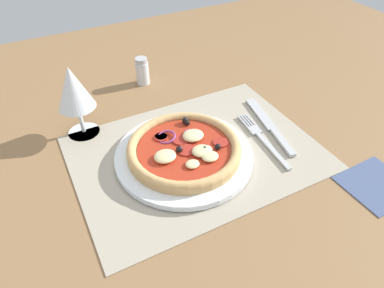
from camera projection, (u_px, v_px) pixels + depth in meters
ground_plane at (196, 157)px, 67.21cm from camera, size 190.00×140.00×2.40cm
placemat at (196, 152)px, 66.30cm from camera, size 45.61×33.69×0.40cm
plate at (184, 155)px, 64.42cm from camera, size 25.70×25.70×1.17cm
pizza at (184, 149)px, 63.32cm from camera, size 21.04×21.04×2.61cm
fork at (261, 137)px, 69.16cm from camera, size 3.16×18.06×0.44cm
knife at (269, 124)px, 72.24cm from camera, size 5.40×19.95×0.62cm
wine_glass at (73, 90)px, 64.65cm from camera, size 7.20×7.20×14.90cm
napkin at (377, 184)px, 59.96cm from camera, size 11.58×10.48×0.36cm
pepper_shaker at (142, 71)px, 84.26cm from camera, size 3.20×3.20×6.70cm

